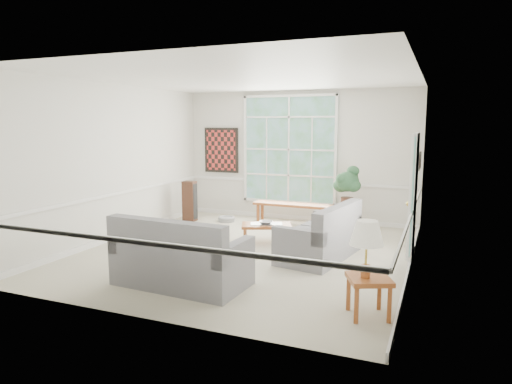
{
  "coord_description": "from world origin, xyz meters",
  "views": [
    {
      "loc": [
        3.1,
        -7.16,
        2.23
      ],
      "look_at": [
        0.1,
        0.2,
        1.05
      ],
      "focal_mm": 32.0,
      "sensor_mm": 36.0,
      "label": 1
    }
  ],
  "objects_px": {
    "side_table": "(368,297)",
    "loveseat_front": "(182,250)",
    "loveseat_right": "(319,231)",
    "end_table": "(345,220)",
    "coffee_table": "(266,233)"
  },
  "relations": [
    {
      "from": "side_table",
      "to": "loveseat_front",
      "type": "bearing_deg",
      "value": 177.27
    },
    {
      "from": "loveseat_right",
      "to": "end_table",
      "type": "bearing_deg",
      "value": 99.05
    },
    {
      "from": "loveseat_right",
      "to": "end_table",
      "type": "distance_m",
      "value": 2.08
    },
    {
      "from": "coffee_table",
      "to": "loveseat_right",
      "type": "bearing_deg",
      "value": -49.21
    },
    {
      "from": "loveseat_front",
      "to": "loveseat_right",
      "type": "bearing_deg",
      "value": 57.37
    },
    {
      "from": "loveseat_right",
      "to": "side_table",
      "type": "bearing_deg",
      "value": -52.2
    },
    {
      "from": "coffee_table",
      "to": "loveseat_front",
      "type": "bearing_deg",
      "value": -117.96
    },
    {
      "from": "loveseat_front",
      "to": "end_table",
      "type": "distance_m",
      "value": 4.34
    },
    {
      "from": "side_table",
      "to": "end_table",
      "type": "bearing_deg",
      "value": 104.89
    },
    {
      "from": "loveseat_right",
      "to": "end_table",
      "type": "height_order",
      "value": "loveseat_right"
    },
    {
      "from": "loveseat_right",
      "to": "end_table",
      "type": "relative_size",
      "value": 3.48
    },
    {
      "from": "loveseat_right",
      "to": "loveseat_front",
      "type": "relative_size",
      "value": 0.93
    },
    {
      "from": "loveseat_right",
      "to": "side_table",
      "type": "xyz_separation_m",
      "value": [
        1.14,
        -2.13,
        -0.22
      ]
    },
    {
      "from": "loveseat_right",
      "to": "coffee_table",
      "type": "xyz_separation_m",
      "value": [
        -1.18,
        0.61,
        -0.29
      ]
    },
    {
      "from": "loveseat_front",
      "to": "end_table",
      "type": "bearing_deg",
      "value": 73.35
    }
  ]
}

